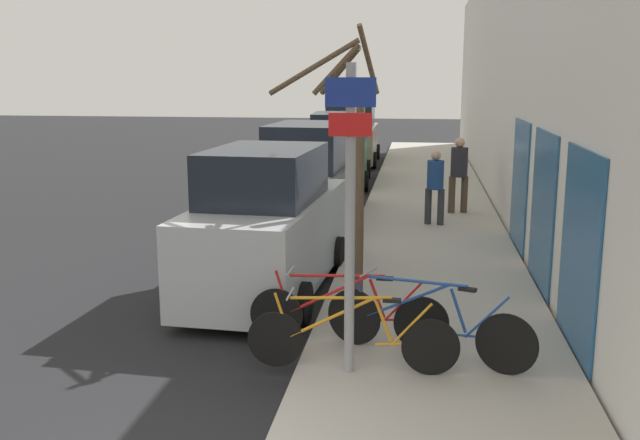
{
  "coord_description": "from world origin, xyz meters",
  "views": [
    {
      "loc": [
        2.31,
        -4.93,
        3.41
      ],
      "look_at": [
        1.07,
        4.02,
        1.56
      ],
      "focal_mm": 40.0,
      "sensor_mm": 36.0,
      "label": 1
    }
  ],
  "objects_px": {
    "parked_car_2": "(339,152)",
    "bicycle_0": "(352,338)",
    "signpost": "(350,211)",
    "bicycle_2": "(348,314)",
    "pedestrian_far": "(435,182)",
    "parked_car_1": "(309,179)",
    "bicycle_1": "(426,325)",
    "street_tree": "(354,176)",
    "parked_car_3": "(351,135)",
    "parked_car_0": "(268,227)",
    "pedestrian_near": "(459,170)"
  },
  "relations": [
    {
      "from": "bicycle_0",
      "to": "parked_car_1",
      "type": "distance_m",
      "value": 8.8
    },
    {
      "from": "pedestrian_far",
      "to": "parked_car_1",
      "type": "bearing_deg",
      "value": 3.17
    },
    {
      "from": "bicycle_2",
      "to": "parked_car_3",
      "type": "height_order",
      "value": "parked_car_3"
    },
    {
      "from": "pedestrian_near",
      "to": "pedestrian_far",
      "type": "bearing_deg",
      "value": 53.82
    },
    {
      "from": "parked_car_2",
      "to": "parked_car_0",
      "type": "bearing_deg",
      "value": -91.93
    },
    {
      "from": "signpost",
      "to": "bicycle_2",
      "type": "distance_m",
      "value": 1.64
    },
    {
      "from": "bicycle_1",
      "to": "parked_car_1",
      "type": "bearing_deg",
      "value": 38.74
    },
    {
      "from": "signpost",
      "to": "parked_car_1",
      "type": "bearing_deg",
      "value": 101.6
    },
    {
      "from": "signpost",
      "to": "bicycle_2",
      "type": "bearing_deg",
      "value": 96.81
    },
    {
      "from": "parked_car_2",
      "to": "bicycle_0",
      "type": "bearing_deg",
      "value": -85.71
    },
    {
      "from": "bicycle_1",
      "to": "parked_car_0",
      "type": "relative_size",
      "value": 0.52
    },
    {
      "from": "bicycle_0",
      "to": "parked_car_0",
      "type": "height_order",
      "value": "parked_car_0"
    },
    {
      "from": "parked_car_1",
      "to": "pedestrian_near",
      "type": "bearing_deg",
      "value": 19.5
    },
    {
      "from": "pedestrian_near",
      "to": "street_tree",
      "type": "distance_m",
      "value": 7.47
    },
    {
      "from": "pedestrian_far",
      "to": "bicycle_0",
      "type": "bearing_deg",
      "value": 94.89
    },
    {
      "from": "bicycle_2",
      "to": "street_tree",
      "type": "distance_m",
      "value": 2.23
    },
    {
      "from": "bicycle_0",
      "to": "parked_car_0",
      "type": "distance_m",
      "value": 3.67
    },
    {
      "from": "signpost",
      "to": "parked_car_2",
      "type": "distance_m",
      "value": 14.78
    },
    {
      "from": "pedestrian_near",
      "to": "parked_car_2",
      "type": "bearing_deg",
      "value": -70.08
    },
    {
      "from": "bicycle_0",
      "to": "parked_car_0",
      "type": "bearing_deg",
      "value": 26.62
    },
    {
      "from": "bicycle_2",
      "to": "parked_car_0",
      "type": "xyz_separation_m",
      "value": [
        -1.51,
        2.48,
        0.51
      ]
    },
    {
      "from": "bicycle_0",
      "to": "street_tree",
      "type": "height_order",
      "value": "street_tree"
    },
    {
      "from": "parked_car_1",
      "to": "parked_car_3",
      "type": "height_order",
      "value": "parked_car_3"
    },
    {
      "from": "bicycle_0",
      "to": "parked_car_2",
      "type": "height_order",
      "value": "parked_car_2"
    },
    {
      "from": "parked_car_3",
      "to": "signpost",
      "type": "bearing_deg",
      "value": -85.57
    },
    {
      "from": "bicycle_0",
      "to": "bicycle_1",
      "type": "height_order",
      "value": "bicycle_1"
    },
    {
      "from": "bicycle_0",
      "to": "bicycle_2",
      "type": "distance_m",
      "value": 0.77
    },
    {
      "from": "signpost",
      "to": "bicycle_2",
      "type": "xyz_separation_m",
      "value": [
        -0.09,
        0.79,
        -1.44
      ]
    },
    {
      "from": "signpost",
      "to": "bicycle_1",
      "type": "distance_m",
      "value": 1.73
    },
    {
      "from": "parked_car_0",
      "to": "pedestrian_far",
      "type": "xyz_separation_m",
      "value": [
        2.69,
        4.91,
        0.04
      ]
    },
    {
      "from": "pedestrian_near",
      "to": "bicycle_0",
      "type": "bearing_deg",
      "value": 65.74
    },
    {
      "from": "bicycle_0",
      "to": "bicycle_2",
      "type": "xyz_separation_m",
      "value": [
        -0.13,
        0.76,
        0.01
      ]
    },
    {
      "from": "signpost",
      "to": "parked_car_0",
      "type": "height_order",
      "value": "signpost"
    },
    {
      "from": "bicycle_2",
      "to": "pedestrian_near",
      "type": "xyz_separation_m",
      "value": [
        1.76,
        8.86,
        0.64
      ]
    },
    {
      "from": "bicycle_2",
      "to": "parked_car_2",
      "type": "distance_m",
      "value": 13.96
    },
    {
      "from": "parked_car_1",
      "to": "parked_car_3",
      "type": "xyz_separation_m",
      "value": [
        -0.13,
        11.39,
        0.05
      ]
    },
    {
      "from": "parked_car_2",
      "to": "signpost",
      "type": "bearing_deg",
      "value": -85.85
    },
    {
      "from": "bicycle_1",
      "to": "parked_car_0",
      "type": "distance_m",
      "value": 3.74
    },
    {
      "from": "pedestrian_near",
      "to": "pedestrian_far",
      "type": "relative_size",
      "value": 1.1
    },
    {
      "from": "street_tree",
      "to": "pedestrian_near",
      "type": "bearing_deg",
      "value": 75.52
    },
    {
      "from": "bicycle_1",
      "to": "parked_car_3",
      "type": "height_order",
      "value": "parked_car_3"
    },
    {
      "from": "parked_car_1",
      "to": "parked_car_2",
      "type": "distance_m",
      "value": 6.01
    },
    {
      "from": "parked_car_2",
      "to": "street_tree",
      "type": "bearing_deg",
      "value": -85.34
    },
    {
      "from": "parked_car_2",
      "to": "parked_car_1",
      "type": "bearing_deg",
      "value": -92.76
    },
    {
      "from": "pedestrian_far",
      "to": "bicycle_1",
      "type": "bearing_deg",
      "value": 100.53
    },
    {
      "from": "pedestrian_far",
      "to": "parked_car_0",
      "type": "bearing_deg",
      "value": 73.5
    },
    {
      "from": "signpost",
      "to": "bicycle_0",
      "type": "distance_m",
      "value": 1.45
    },
    {
      "from": "parked_car_3",
      "to": "pedestrian_far",
      "type": "relative_size",
      "value": 2.93
    },
    {
      "from": "parked_car_1",
      "to": "pedestrian_far",
      "type": "bearing_deg",
      "value": -6.08
    },
    {
      "from": "bicycle_2",
      "to": "parked_car_2",
      "type": "height_order",
      "value": "parked_car_2"
    }
  ]
}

